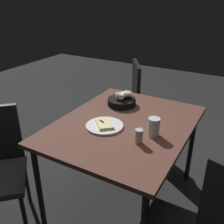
{
  "coord_description": "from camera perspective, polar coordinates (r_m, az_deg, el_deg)",
  "views": [
    {
      "loc": [
        1.47,
        0.74,
        1.59
      ],
      "look_at": [
        0.02,
        -0.09,
        0.8
      ],
      "focal_mm": 41.42,
      "sensor_mm": 36.0,
      "label": 1
    }
  ],
  "objects": [
    {
      "name": "pizza_plate",
      "position": [
        1.8,
        -1.64,
        -2.96
      ],
      "size": [
        0.26,
        0.26,
        0.04
      ],
      "color": "silver",
      "rests_on": "dining_table"
    },
    {
      "name": "chair_near",
      "position": [
        2.8,
        2.81,
        2.97
      ],
      "size": [
        0.61,
        0.61,
        0.91
      ],
      "color": "black",
      "rests_on": "ground"
    },
    {
      "name": "beer_glass",
      "position": [
        1.7,
        9.18,
        -3.53
      ],
      "size": [
        0.08,
        0.08,
        0.12
      ],
      "color": "silver",
      "rests_on": "dining_table"
    },
    {
      "name": "dining_table",
      "position": [
        1.88,
        2.74,
        -4.06
      ],
      "size": [
        1.15,
        0.9,
        0.73
      ],
      "color": "brown",
      "rests_on": "ground"
    },
    {
      "name": "ground",
      "position": [
        2.28,
        2.38,
        -18.76
      ],
      "size": [
        8.0,
        8.0,
        0.0
      ],
      "primitive_type": "plane",
      "color": "black"
    },
    {
      "name": "bread_basket",
      "position": [
        2.13,
        2.2,
        2.5
      ],
      "size": [
        0.23,
        0.23,
        0.11
      ],
      "color": "black",
      "rests_on": "dining_table"
    },
    {
      "name": "pepper_shaker",
      "position": [
        1.61,
        5.95,
        -5.55
      ],
      "size": [
        0.05,
        0.05,
        0.09
      ],
      "color": "#BFB299",
      "rests_on": "dining_table"
    }
  ]
}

